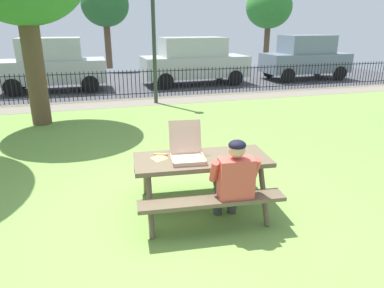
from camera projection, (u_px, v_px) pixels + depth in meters
name	position (u px, v px, depth m)	size (l,w,h in m)	color
ground	(156.00, 159.00, 6.76)	(28.00, 11.93, 0.02)	#759C46
cobblestone_walkway	(127.00, 103.00, 11.54)	(28.00, 1.40, 0.01)	gray
street_asphalt	(116.00, 83.00, 15.48)	(28.00, 7.28, 0.01)	#424247
picnic_table_foreground	(202.00, 169.00, 4.73)	(1.93, 1.64, 0.79)	brown
pizza_box_open	(187.00, 150.00, 4.62)	(0.49, 0.56, 0.47)	tan
pizza_slice_on_table	(159.00, 157.00, 4.68)	(0.25, 0.28, 0.02)	#EAC761
adult_at_table	(233.00, 179.00, 4.29)	(0.63, 0.62, 1.19)	#393939
iron_fence_streetside	(123.00, 84.00, 12.01)	(23.15, 0.03, 0.98)	black
lamp_post_walkway	(153.00, 15.00, 10.60)	(0.28, 0.28, 4.53)	#2D382D
parked_car_left	(52.00, 64.00, 13.23)	(3.90, 1.84, 1.98)	#B6BABA
parked_car_center	(194.00, 60.00, 14.72)	(4.45, 2.01, 1.94)	#B6BDB6
parked_car_right	(305.00, 57.00, 16.13)	(3.91, 1.85, 1.98)	slate
far_tree_midleft	(105.00, 6.00, 19.32)	(2.60, 2.60, 4.63)	brown
far_tree_center	(269.00, 8.00, 21.97)	(2.88, 2.88, 4.76)	brown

